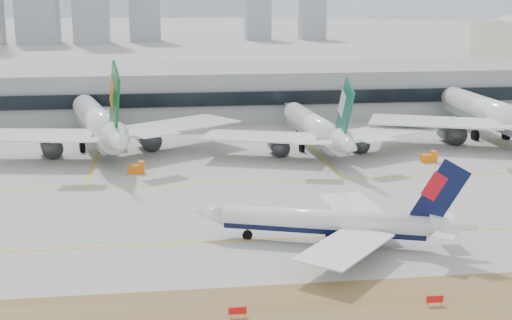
{
  "coord_description": "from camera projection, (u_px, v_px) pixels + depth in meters",
  "views": [
    {
      "loc": [
        -14.24,
        -110.63,
        38.24
      ],
      "look_at": [
        3.01,
        18.0,
        7.5
      ],
      "focal_mm": 50.0,
      "sensor_mm": 36.0,
      "label": 1
    }
  ],
  "objects": [
    {
      "name": "taxiing_airliner",
      "position": [
        334.0,
        223.0,
        109.58
      ],
      "size": [
        42.28,
        35.86,
        14.68
      ],
      "rotation": [
        0.0,
        0.0,
        2.81
      ],
      "color": "white",
      "rests_on": "ground"
    },
    {
      "name": "gse_c",
      "position": [
        429.0,
        158.0,
        163.72
      ],
      "size": [
        3.55,
        2.0,
        2.6
      ],
      "color": "orange",
      "rests_on": "ground"
    },
    {
      "name": "hold_sign_left",
      "position": [
        238.0,
        311.0,
        85.52
      ],
      "size": [
        2.2,
        0.15,
        1.35
      ],
      "color": "red",
      "rests_on": "ground"
    },
    {
      "name": "widebody_eva",
      "position": [
        99.0,
        125.0,
        173.27
      ],
      "size": [
        67.83,
        67.51,
        24.79
      ],
      "rotation": [
        0.0,
        0.0,
        1.8
      ],
      "color": "white",
      "rests_on": "ground"
    },
    {
      "name": "ground",
      "position": [
        252.0,
        230.0,
        117.35
      ],
      "size": [
        3000.0,
        3000.0,
        0.0
      ],
      "primitive_type": "plane",
      "color": "gray",
      "rests_on": "ground"
    },
    {
      "name": "gse_b",
      "position": [
        137.0,
        168.0,
        153.66
      ],
      "size": [
        3.55,
        2.0,
        2.6
      ],
      "color": "orange",
      "rests_on": "ground"
    },
    {
      "name": "terminal",
      "position": [
        206.0,
        91.0,
        226.38
      ],
      "size": [
        280.0,
        43.1,
        15.0
      ],
      "color": "gray",
      "rests_on": "ground"
    },
    {
      "name": "widebody_china_air",
      "position": [
        494.0,
        115.0,
        186.16
      ],
      "size": [
        71.24,
        69.38,
        25.38
      ],
      "rotation": [
        0.0,
        0.0,
        1.57
      ],
      "color": "white",
      "rests_on": "ground"
    },
    {
      "name": "widebody_cathay",
      "position": [
        317.0,
        130.0,
        172.92
      ],
      "size": [
        58.76,
        57.57,
        20.98
      ],
      "rotation": [
        0.0,
        0.0,
        1.63
      ],
      "color": "white",
      "rests_on": "ground"
    },
    {
      "name": "hold_sign_right",
      "position": [
        435.0,
        299.0,
        88.72
      ],
      "size": [
        2.2,
        0.15,
        1.35
      ],
      "color": "red",
      "rests_on": "ground"
    }
  ]
}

